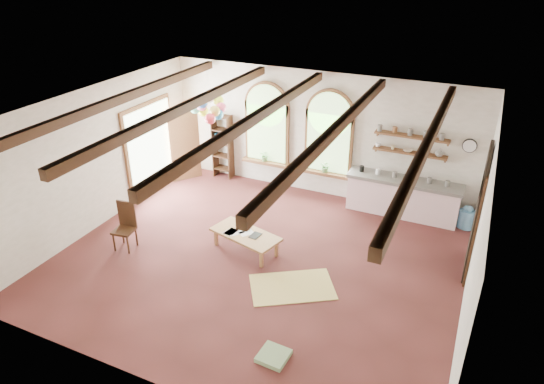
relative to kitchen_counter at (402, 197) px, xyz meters
The scene contains 27 objects.
floor 3.97m from the kitchen_counter, 125.71° to the right, with size 8.00×8.00×0.00m, color #582624.
ceiling_beams 4.73m from the kitchen_counter, 125.71° to the right, with size 6.20×6.80×0.18m, color #382412, non-canonical shape.
window_left 3.88m from the kitchen_counter, behind, with size 1.30×0.28×2.20m.
window_right 2.32m from the kitchen_counter, behind, with size 1.30×0.28×2.20m.
left_doorway 6.44m from the kitchen_counter, 167.37° to the right, with size 0.10×1.90×2.50m, color brown.
right_doorway 2.45m from the kitchen_counter, 45.86° to the right, with size 0.10×1.30×2.40m, color black.
kitchen_counter is the anchor object (origin of this frame).
wall_shelf_lower 1.09m from the kitchen_counter, 90.00° to the left, with size 1.70×0.24×0.04m, color brown.
wall_shelf_upper 1.49m from the kitchen_counter, 90.00° to the left, with size 1.70×0.24×0.04m, color brown.
wall_clock 1.91m from the kitchen_counter, 11.31° to the left, with size 0.32×0.32×0.04m, color black.
bookshelf 5.02m from the kitchen_counter, behind, with size 0.53×0.32×1.80m.
coffee_table 4.02m from the kitchen_counter, 132.25° to the right, with size 1.62×1.04×0.43m.
side_chair 6.45m from the kitchen_counter, 142.33° to the right, with size 0.47×0.47×1.05m.
floor_mat 3.98m from the kitchen_counter, 109.46° to the right, with size 1.57×0.97×0.02m, color #D8C56C.
floor_cushion 5.59m from the kitchen_counter, 99.29° to the right, with size 0.46×0.46×0.08m, color gray.
water_jug_a 1.47m from the kitchen_counter, ahead, with size 0.29×0.29×0.56m.
water_jug_b 1.54m from the kitchen_counter, ahead, with size 0.30×0.30×0.58m.
balloon_cluster 5.14m from the kitchen_counter, 169.18° to the right, with size 0.83×0.96×1.16m.
table_book 4.01m from the kitchen_counter, 135.88° to the right, with size 0.18×0.25×0.02m, color olive.
tablet 3.86m from the kitchen_counter, 129.77° to the right, with size 0.19×0.27×0.01m, color black.
potted_plant_left 3.72m from the kitchen_counter, behind, with size 0.27×0.23×0.30m, color #598C4C.
potted_plant_right 2.04m from the kitchen_counter, behind, with size 0.27×0.23×0.30m, color #598C4C.
shelf_cup_a 1.38m from the kitchen_counter, 166.50° to the left, with size 0.12×0.10×0.10m, color white.
shelf_cup_b 1.22m from the kitchen_counter, 155.77° to the left, with size 0.10×0.10×0.09m, color beige.
shelf_bowl_a 1.14m from the kitchen_counter, 105.52° to the left, with size 0.22×0.22×0.05m, color beige.
shelf_bowl_b 1.18m from the kitchen_counter, 30.96° to the left, with size 0.20×0.20×0.06m, color #8C664C.
shelf_vase 1.37m from the kitchen_counter, 15.48° to the left, with size 0.18×0.18×0.19m, color slate.
Camera 1 is at (3.74, -7.46, 5.85)m, focal length 32.00 mm.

